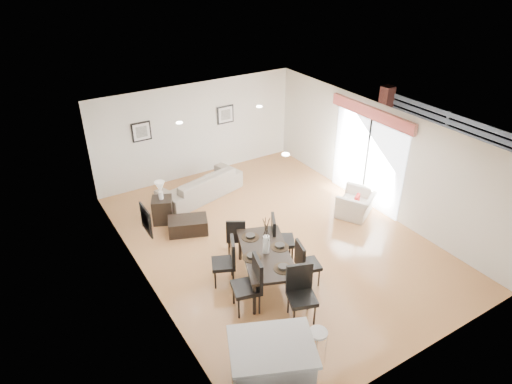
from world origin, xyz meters
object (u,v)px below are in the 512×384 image
dining_table (266,255)px  bar_stool (318,336)px  coffee_table (188,225)px  side_table (163,210)px  sofa (200,185)px  dining_chair_wnear (251,282)px  dining_chair_efar (279,236)px  armchair (356,203)px  dining_chair_head (301,290)px  dining_chair_enear (305,261)px  dining_chair_wfar (228,259)px  dining_chair_foot (236,235)px  kitchen_island (272,365)px

dining_table → bar_stool: dining_table is taller
coffee_table → side_table: side_table is taller
sofa → dining_chair_wnear: bearing=61.8°
dining_chair_efar → bar_stool: 2.78m
armchair → dining_chair_head: 3.91m
dining_chair_enear → dining_chair_head: bearing=153.7°
dining_chair_wnear → dining_chair_head: dining_chair_wnear is taller
dining_chair_wfar → dining_chair_head: dining_chair_head is taller
coffee_table → side_table: size_ratio=1.43×
dining_table → coffee_table: size_ratio=2.19×
dining_table → dining_chair_foot: (-0.04, 1.12, -0.16)m
dining_chair_enear → dining_chair_wnear: bearing=107.5°
coffee_table → side_table: bearing=134.4°
armchair → dining_chair_efar: 2.75m
dining_chair_enear → side_table: 3.96m
dining_chair_foot → kitchen_island: bearing=100.2°
dining_chair_head → dining_chair_foot: size_ratio=1.18×
sofa → side_table: sofa is taller
dining_chair_wfar → dining_chair_foot: dining_chair_wfar is taller
dining_chair_foot → coffee_table: bearing=-37.1°
bar_stool → sofa: bearing=82.6°
dining_chair_foot → sofa: bearing=-68.5°
dining_table → dining_chair_foot: size_ratio=2.17×
dining_chair_foot → dining_table: bearing=122.8°
sofa → coffee_table: size_ratio=2.56×
dining_chair_foot → side_table: size_ratio=1.45×
bar_stool → dining_chair_wfar: bearing=96.0°
armchair → dining_chair_wnear: dining_chair_wnear is taller
sofa → dining_chair_head: (-0.38, -4.97, 0.26)m
dining_chair_wfar → dining_chair_head: bearing=47.9°
kitchen_island → bar_stool: size_ratio=2.30×
dining_table → dining_chair_enear: (0.63, -0.42, -0.12)m
dining_chair_foot → bar_stool: bearing=114.9°
dining_table → dining_chair_wnear: dining_chair_wnear is taller
dining_chair_wnear → dining_chair_enear: bearing=107.5°
dining_table → kitchen_island: 2.45m
dining_chair_wfar → kitchen_island: 2.59m
dining_chair_foot → coffee_table: dining_chair_foot is taller
dining_chair_wfar → dining_chair_efar: dining_chair_efar is taller
dining_table → side_table: size_ratio=3.14×
armchair → dining_chair_wfar: size_ratio=0.94×
dining_chair_wnear → dining_chair_foot: 1.70m
dining_chair_wnear → coffee_table: size_ratio=1.22×
coffee_table → kitchen_island: (-0.66, -4.57, 0.27)m
armchair → dining_chair_enear: bearing=-2.1°
dining_chair_efar → dining_chair_head: (-0.60, -1.59, 0.01)m
dining_chair_foot → bar_stool: (-0.33, -3.22, 0.07)m
dining_chair_foot → bar_stool: size_ratio=1.36×
dining_table → dining_chair_foot: bearing=113.0°
sofa → dining_chair_enear: dining_chair_enear is taller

